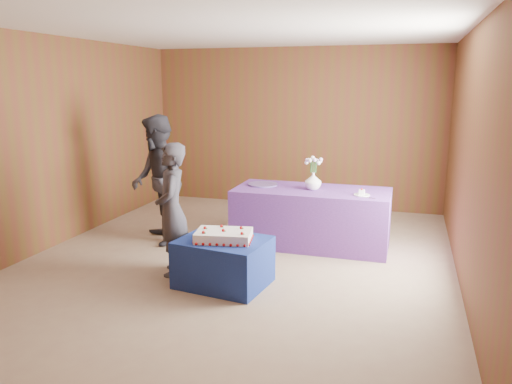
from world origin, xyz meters
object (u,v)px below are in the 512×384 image
at_px(serving_table, 311,217).
at_px(sheet_cake, 224,236).
at_px(guest_right, 158,180).
at_px(guest_left, 172,210).
at_px(vase, 313,181).
at_px(cake_table, 223,262).

relative_size(serving_table, sheet_cake, 3.06).
bearing_deg(serving_table, guest_right, -165.71).
xyz_separation_m(guest_left, guest_right, (-0.67, 0.95, 0.12)).
bearing_deg(guest_left, guest_right, -168.19).
bearing_deg(vase, guest_left, -131.67).
bearing_deg(guest_right, vase, 67.06).
bearing_deg(serving_table, vase, 10.76).
xyz_separation_m(cake_table, vase, (0.64, 1.61, 0.61)).
bearing_deg(guest_left, vase, 114.90).
distance_m(cake_table, guest_right, 1.83).
xyz_separation_m(cake_table, serving_table, (0.63, 1.60, 0.12)).
relative_size(cake_table, guest_left, 0.61).
bearing_deg(serving_table, guest_left, -131.54).
bearing_deg(guest_right, serving_table, 67.08).
relative_size(cake_table, guest_right, 0.53).
bearing_deg(cake_table, sheet_cake, -49.97).
bearing_deg(cake_table, vase, 76.06).
xyz_separation_m(serving_table, sheet_cake, (-0.61, -1.63, 0.18)).
height_order(serving_table, sheet_cake, serving_table).
bearing_deg(guest_right, guest_left, -2.06).
distance_m(serving_table, sheet_cake, 1.75).
distance_m(sheet_cake, guest_left, 0.72).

